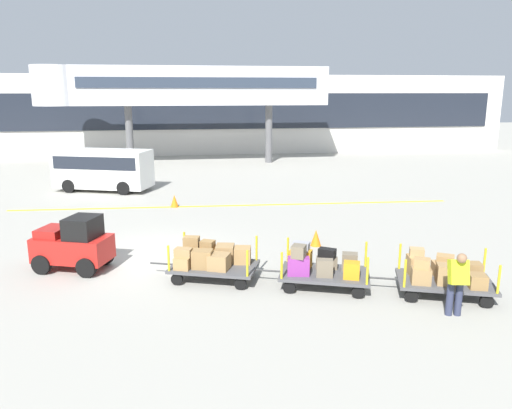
% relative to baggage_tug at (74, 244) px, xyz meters
% --- Properties ---
extents(ground_plane, '(120.00, 120.00, 0.00)m').
position_rel_baggage_tug_xyz_m(ground_plane, '(1.99, 0.79, -0.75)').
color(ground_plane, '#9E9B91').
extents(apron_lead_line, '(19.68, 1.27, 0.01)m').
position_rel_baggage_tug_xyz_m(apron_lead_line, '(5.46, 7.37, -0.75)').
color(apron_lead_line, yellow).
rests_on(apron_lead_line, ground_plane).
extents(terminal_building, '(57.70, 2.51, 6.32)m').
position_rel_baggage_tug_xyz_m(terminal_building, '(1.99, 26.76, 2.41)').
color(terminal_building, silver).
rests_on(terminal_building, ground_plane).
extents(jet_bridge, '(19.80, 3.00, 6.69)m').
position_rel_baggage_tug_xyz_m(jet_bridge, '(2.85, 20.78, 4.59)').
color(jet_bridge, silver).
rests_on(jet_bridge, ground_plane).
extents(baggage_tug, '(2.35, 1.79, 1.58)m').
position_rel_baggage_tug_xyz_m(baggage_tug, '(0.00, 0.00, 0.00)').
color(baggage_tug, red).
rests_on(baggage_tug, ground_plane).
extents(baggage_cart_lead, '(3.07, 2.08, 1.10)m').
position_rel_baggage_tug_xyz_m(baggage_cart_lead, '(3.86, -1.31, -0.20)').
color(baggage_cart_lead, '#4C4C4F').
rests_on(baggage_cart_lead, ground_plane).
extents(baggage_cart_middle, '(3.07, 2.08, 1.20)m').
position_rel_baggage_tug_xyz_m(baggage_cart_middle, '(6.67, -2.33, -0.20)').
color(baggage_cart_middle, '#4C4C4F').
rests_on(baggage_cart_middle, ground_plane).
extents(baggage_cart_tail, '(3.07, 2.08, 1.10)m').
position_rel_baggage_tug_xyz_m(baggage_cart_tail, '(9.54, -3.32, -0.21)').
color(baggage_cart_tail, '#4C4C4F').
rests_on(baggage_cart_tail, ground_plane).
extents(baggage_handler, '(0.48, 0.49, 1.56)m').
position_rel_baggage_tug_xyz_m(baggage_handler, '(9.19, -4.53, 0.11)').
color(baggage_handler, '#2D334C').
rests_on(baggage_handler, ground_plane).
extents(shuttle_van, '(5.16, 3.37, 2.10)m').
position_rel_baggage_tug_xyz_m(shuttle_van, '(-0.84, 11.90, 0.48)').
color(shuttle_van, white).
rests_on(shuttle_van, ground_plane).
extents(safety_cone_near, '(0.36, 0.36, 0.55)m').
position_rel_baggage_tug_xyz_m(safety_cone_near, '(2.79, 7.51, -0.48)').
color(safety_cone_near, orange).
rests_on(safety_cone_near, ground_plane).
extents(safety_cone_far, '(0.36, 0.36, 0.55)m').
position_rel_baggage_tug_xyz_m(safety_cone_far, '(7.49, 1.08, -0.48)').
color(safety_cone_far, orange).
rests_on(safety_cone_far, ground_plane).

